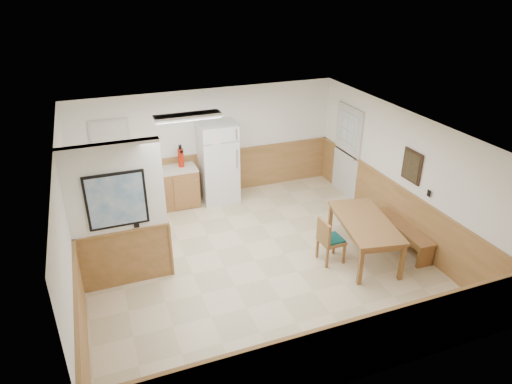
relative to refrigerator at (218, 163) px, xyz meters
name	(u,v)px	position (x,y,z in m)	size (l,w,h in m)	color
ground	(255,260)	(-0.11, -2.63, -0.91)	(6.00, 6.00, 0.00)	beige
ceiling	(255,130)	(-0.11, -2.63, 1.59)	(6.00, 6.00, 0.02)	white
back_wall	(209,144)	(-0.11, 0.37, 0.34)	(6.00, 0.02, 2.50)	white
right_wall	(401,175)	(2.89, -2.63, 0.34)	(0.02, 6.00, 2.50)	white
left_wall	(69,232)	(-3.11, -2.63, 0.34)	(0.02, 6.00, 2.50)	white
wainscot_back	(210,174)	(-0.11, 0.35, -0.41)	(6.00, 0.04, 1.00)	#B07546
wainscot_right	(395,209)	(2.87, -2.63, -0.41)	(0.04, 6.00, 1.00)	#B07546
wainscot_left	(79,273)	(-3.09, -2.63, -0.41)	(0.04, 6.00, 1.00)	#B07546
partition_wall	(119,218)	(-2.36, -2.43, 0.32)	(1.50, 0.20, 2.50)	white
kitchen_counter	(161,189)	(-1.32, 0.05, -0.45)	(2.20, 0.61, 1.00)	olive
exterior_door	(347,151)	(2.86, -0.73, 0.14)	(0.07, 1.02, 2.15)	silver
kitchen_window	(111,143)	(-2.21, 0.35, 0.64)	(0.80, 0.04, 1.00)	silver
wall_painting	(412,166)	(2.86, -2.93, 0.64)	(0.04, 0.50, 0.60)	black
fluorescent_fixture	(188,116)	(-0.91, -1.33, 1.54)	(1.20, 0.30, 0.09)	silver
refrigerator	(218,163)	(0.00, 0.00, 0.00)	(0.81, 0.73, 1.82)	white
dining_table	(365,225)	(1.80, -3.18, -0.25)	(1.16, 1.84, 0.75)	#A0643A
dining_bench	(403,231)	(2.69, -3.16, -0.57)	(0.40, 1.53, 0.45)	#A0643A
dining_chair	(328,238)	(1.09, -3.11, -0.41)	(0.57, 0.42, 0.85)	#A0643A
fire_extinguisher	(181,157)	(-0.81, 0.09, 0.21)	(0.15, 0.15, 0.50)	red
soap_bottle	(114,172)	(-2.24, 0.08, 0.09)	(0.06, 0.06, 0.20)	#18852E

